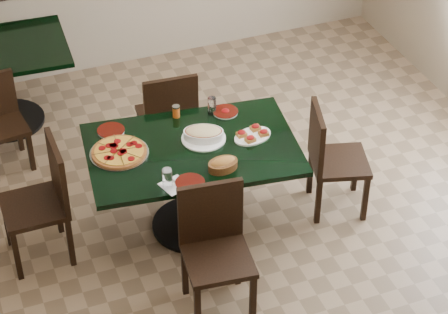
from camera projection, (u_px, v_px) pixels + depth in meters
name	position (u px, v px, depth m)	size (l,w,h in m)	color
floor	(240.00, 235.00, 6.59)	(5.50, 5.50, 0.00)	#7C6248
main_table	(193.00, 167.00, 6.34)	(1.61, 1.14, 0.75)	black
chair_far	(169.00, 115.00, 6.95)	(0.46, 0.46, 0.92)	black
chair_near	(215.00, 242.00, 5.77)	(0.48, 0.48, 0.94)	black
chair_right	(329.00, 155.00, 6.56)	(0.52, 0.52, 0.90)	black
chair_left	(45.00, 195.00, 6.14)	(0.45, 0.45, 0.95)	black
pepperoni_pizza	(119.00, 152.00, 6.15)	(0.42, 0.42, 0.04)	#A9AAAF
lasagna_casserole	(203.00, 134.00, 6.28)	(0.34, 0.32, 0.09)	white
bread_basket	(223.00, 164.00, 6.01)	(0.23, 0.17, 0.09)	brown
bruschetta_platter	(253.00, 134.00, 6.31)	(0.33, 0.27, 0.05)	white
side_plate_near	(190.00, 183.00, 5.90)	(0.20, 0.20, 0.02)	white
side_plate_far_r	(225.00, 112.00, 6.57)	(0.19, 0.19, 0.03)	white
side_plate_far_l	(111.00, 131.00, 6.38)	(0.20, 0.20, 0.02)	white
napkin_setting	(175.00, 185.00, 5.88)	(0.21, 0.21, 0.01)	white
water_glass_a	(212.00, 106.00, 6.52)	(0.06, 0.06, 0.14)	white
water_glass_b	(167.00, 179.00, 5.82)	(0.07, 0.07, 0.15)	white
pepper_shaker	(176.00, 111.00, 6.50)	(0.06, 0.06, 0.10)	#C45314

